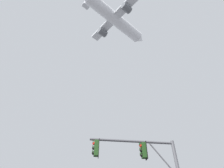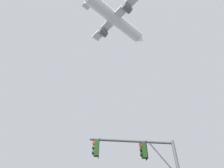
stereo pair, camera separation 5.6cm
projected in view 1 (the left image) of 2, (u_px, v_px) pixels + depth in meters
name	position (u px, v px, depth m)	size (l,w,h in m)	color
signal_pole_near	(148.00, 166.00, 10.46)	(5.19, 0.91, 6.19)	#4C4C51
airplane	(115.00, 19.00, 47.55)	(17.46, 15.81, 5.72)	white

